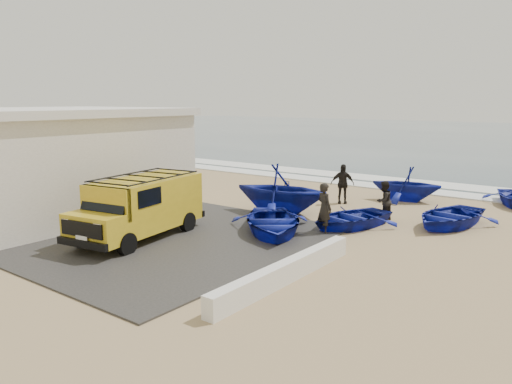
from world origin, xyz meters
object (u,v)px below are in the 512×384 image
Objects in this scene: boat_mid_right at (449,216)px; fisherman_back at (342,184)px; boat_near_right at (350,218)px; boat_near_left at (272,222)px; fisherman_middle at (384,201)px; van at (141,205)px; parapet at (286,272)px; boat_mid_left at (281,189)px; building at (50,160)px; fisherman_front at (324,208)px; boat_far_left at (406,184)px.

boat_mid_right is 2.10× the size of fisherman_back.
boat_near_right is 0.94× the size of boat_mid_right.
boat_near_left is 3.03m from boat_near_right.
fisherman_back reaches higher than fisherman_middle.
van is at bearing -24.82° from fisherman_middle.
fisherman_back reaches higher than parapet.
boat_mid_left is 4.13m from fisherman_middle.
van is at bearing -4.52° from building.
fisherman_front is at bearing -121.27° from boat_mid_right.
boat_near_right is at bearing -130.55° from boat_mid_right.
boat_near_right is at bearing 24.32° from building.
parapet is 12.24m from boat_far_left.
van is at bearing -33.29° from boat_far_left.
building is 6.36m from van.
van reaches higher than boat_mid_left.
building is 6.04× the size of fisherman_middle.
fisherman_front is at bearing 108.42° from parapet.
boat_mid_left reaches higher than boat_mid_right.
boat_near_left is 6.70m from boat_mid_right.
boat_near_right is 3.73m from boat_mid_right.
building is 2.32× the size of boat_near_left.
boat_mid_left is 3.57m from fisherman_back.
boat_mid_left is at bearing -6.07° from fisherman_front.
fisherman_front is at bearing 19.11° from building.
building reaches higher than boat_near_right.
building reaches higher than boat_mid_left.
boat_far_left is 1.72× the size of fisherman_back.
building is at bearing -142.29° from boat_mid_right.
boat_mid_left is 3.43m from fisherman_front.
fisherman_back reaches higher than boat_mid_right.
boat_near_left is (-3.02, 3.63, 0.14)m from parapet.
boat_far_left is (-1.42, 12.15, 0.54)m from parapet.
building is 13.71m from fisherman_middle.
building is at bearing 42.28° from fisherman_front.
van is at bearing 175.37° from parapet.
boat_near_left is at bearing 129.70° from parapet.
fisherman_back reaches higher than boat_near_right.
boat_mid_left is at bearing -152.21° from boat_mid_right.
boat_mid_right is at bearing -48.04° from fisherman_back.
fisherman_front is (4.65, 4.27, -0.24)m from van.
van is 9.22m from fisherman_middle.
fisherman_back is (-0.52, 6.23, 0.48)m from boat_near_left.
boat_mid_right is at bearing -83.25° from boat_mid_left.
building is 3.05× the size of boat_far_left.
boat_far_left is 1.71× the size of fisherman_front.
building reaches higher than fisherman_middle.
boat_near_right is 3.42m from boat_mid_left.
boat_near_left reaches higher than parapet.
fisherman_front reaches higher than boat_near_left.
fisherman_front reaches higher than boat_near_right.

